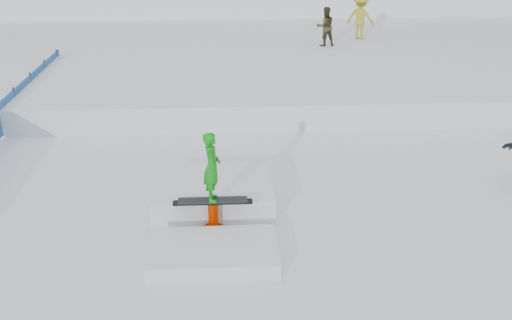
{
  "coord_description": "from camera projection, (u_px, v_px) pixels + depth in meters",
  "views": [
    {
      "loc": [
        -0.29,
        -10.82,
        6.12
      ],
      "look_at": [
        0.5,
        2.0,
        1.1
      ],
      "focal_mm": 45.0,
      "sensor_mm": 36.0,
      "label": 1
    }
  ],
  "objects": [
    {
      "name": "walker_olive",
      "position": [
        325.0,
        26.0,
        26.62
      ],
      "size": [
        0.88,
        0.74,
        1.6
      ],
      "primitive_type": "imported",
      "rotation": [
        0.0,
        0.0,
        3.32
      ],
      "color": "#332F1B",
      "rests_on": "snow_midrise"
    },
    {
      "name": "jib_rail_feature",
      "position": [
        213.0,
        205.0,
        13.57
      ],
      "size": [
        2.6,
        4.4,
        2.11
      ],
      "color": "white",
      "rests_on": "ground"
    },
    {
      "name": "ground",
      "position": [
        236.0,
        252.0,
        12.31
      ],
      "size": [
        120.0,
        120.0,
        0.0
      ],
      "primitive_type": "plane",
      "color": "white"
    },
    {
      "name": "walker_ygreen",
      "position": [
        360.0,
        17.0,
        27.98
      ],
      "size": [
        1.41,
        1.21,
        1.89
      ],
      "primitive_type": "imported",
      "rotation": [
        0.0,
        0.0,
        2.64
      ],
      "color": "#ACA222",
      "rests_on": "snow_midrise"
    },
    {
      "name": "snow_midrise",
      "position": [
        224.0,
        55.0,
        27.04
      ],
      "size": [
        50.0,
        18.0,
        0.8
      ],
      "primitive_type": "cube",
      "color": "white",
      "rests_on": "ground"
    }
  ]
}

